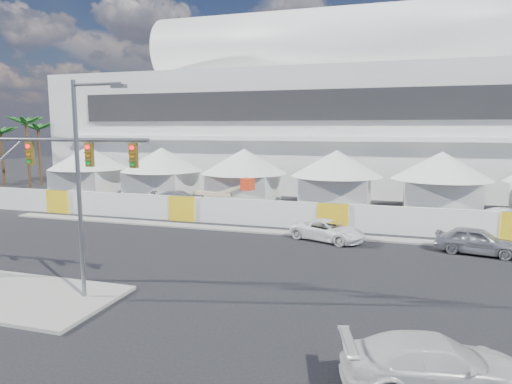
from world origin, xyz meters
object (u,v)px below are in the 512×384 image
(lot_car_a, at_px, (509,220))
(lot_car_c, at_px, (181,199))
(pickup_near, at_px, (436,364))
(traffic_mast, at_px, (15,193))
(pickup_curb, at_px, (328,230))
(boom_lift, at_px, (210,205))
(streetlight_median, at_px, (83,176))
(sedan_silver, at_px, (477,241))

(lot_car_a, bearing_deg, lot_car_c, 98.57)
(pickup_near, height_order, lot_car_c, lot_car_c)
(traffic_mast, bearing_deg, pickup_curb, 44.40)
(lot_car_c, relative_size, boom_lift, 0.78)
(boom_lift, bearing_deg, streetlight_median, -67.66)
(sedan_silver, xyz_separation_m, pickup_near, (-3.42, -15.90, -0.02))
(boom_lift, bearing_deg, pickup_curb, -13.48)
(traffic_mast, bearing_deg, boom_lift, 83.80)
(traffic_mast, height_order, boom_lift, traffic_mast)
(sedan_silver, bearing_deg, pickup_curb, 97.51)
(pickup_curb, xyz_separation_m, streetlight_median, (-8.31, -13.62, 4.73))
(sedan_silver, relative_size, pickup_near, 0.87)
(pickup_curb, height_order, boom_lift, boom_lift)
(pickup_near, relative_size, boom_lift, 0.76)
(sedan_silver, height_order, boom_lift, boom_lift)
(pickup_near, height_order, lot_car_a, pickup_near)
(lot_car_a, distance_m, streetlight_median, 29.58)
(lot_car_c, distance_m, streetlight_median, 23.64)
(pickup_curb, xyz_separation_m, pickup_near, (5.46, -16.56, 0.09))
(lot_car_c, bearing_deg, lot_car_a, -111.89)
(lot_car_a, height_order, boom_lift, boom_lift)
(pickup_near, xyz_separation_m, boom_lift, (-16.37, 22.41, 0.15))
(lot_car_c, bearing_deg, pickup_near, -159.81)
(lot_car_c, distance_m, boom_lift, 4.92)
(lot_car_a, distance_m, lot_car_c, 27.23)
(lot_car_a, height_order, streetlight_median, streetlight_median)
(pickup_curb, xyz_separation_m, traffic_mast, (-12.92, -12.65, 3.69))
(sedan_silver, height_order, lot_car_c, sedan_silver)
(pickup_curb, height_order, streetlight_median, streetlight_median)
(lot_car_c, height_order, streetlight_median, streetlight_median)
(traffic_mast, bearing_deg, pickup_near, -12.00)
(sedan_silver, xyz_separation_m, streetlight_median, (-17.19, -12.97, 4.62))
(streetlight_median, bearing_deg, pickup_curb, 58.62)
(pickup_curb, xyz_separation_m, lot_car_c, (-15.00, 8.57, 0.10))
(sedan_silver, xyz_separation_m, traffic_mast, (-21.80, -12.00, 3.58))
(traffic_mast, bearing_deg, streetlight_median, -11.89)
(lot_car_c, height_order, traffic_mast, traffic_mast)
(lot_car_a, relative_size, streetlight_median, 0.50)
(sedan_silver, relative_size, pickup_curb, 0.94)
(pickup_near, height_order, boom_lift, boom_lift)
(streetlight_median, bearing_deg, lot_car_c, 106.78)
(pickup_near, xyz_separation_m, lot_car_a, (6.73, 23.74, -0.02))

